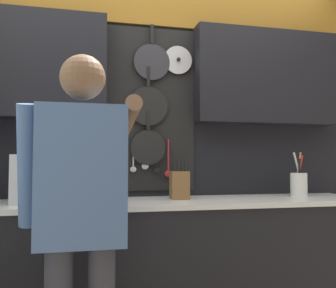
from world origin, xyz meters
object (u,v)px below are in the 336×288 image
at_px(microwave, 63,178).
at_px(utensil_crock, 299,184).
at_px(knife_block, 179,185).
at_px(person, 81,206).

relative_size(microwave, utensil_crock, 1.76).
bearing_deg(microwave, knife_block, 0.07).
bearing_deg(person, knife_block, 45.16).
xyz_separation_m(knife_block, utensil_crock, (0.85, 0.00, -0.00)).
xyz_separation_m(knife_block, person, (-0.60, -0.60, -0.05)).
xyz_separation_m(microwave, knife_block, (0.71, 0.00, -0.05)).
bearing_deg(knife_block, person, -134.84).
relative_size(microwave, knife_block, 2.13).
relative_size(utensil_crock, person, 0.18).
distance_m(microwave, knife_block, 0.71).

